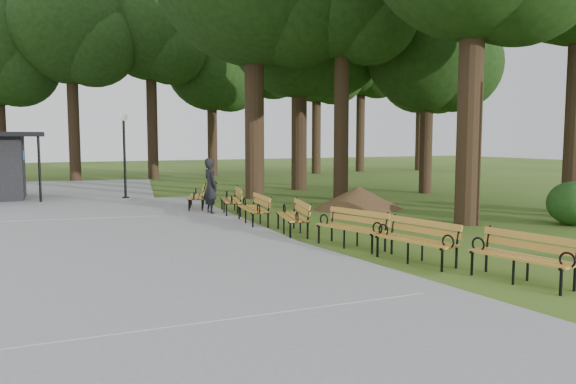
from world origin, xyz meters
name	(u,v)px	position (x,y,z in m)	size (l,w,h in m)	color
ground	(299,240)	(0.00, 0.00, 0.00)	(100.00, 100.00, 0.00)	#355518
path	(113,232)	(-4.00, 3.00, 0.03)	(12.00, 38.00, 0.06)	gray
person	(211,186)	(-0.56, 5.42, 0.92)	(0.67, 0.44, 1.84)	black
lamp_post	(124,138)	(-2.39, 11.19, 2.48)	(0.32, 0.32, 3.49)	black
dirt_mound	(358,198)	(4.58, 4.56, 0.40)	(2.76, 2.76, 0.80)	#47301C
bench_0	(521,258)	(1.68, -5.22, 0.44)	(1.90, 0.64, 0.88)	#B6812A
bench_1	(415,241)	(1.03, -3.17, 0.44)	(1.90, 0.64, 0.88)	#B6812A
bench_2	(351,228)	(0.67, -1.29, 0.44)	(1.90, 0.64, 0.88)	#B6812A
bench_3	(292,217)	(0.24, 0.92, 0.44)	(1.90, 0.64, 0.88)	#B6812A
bench_4	(253,209)	(-0.09, 2.87, 0.44)	(1.90, 0.64, 0.88)	#B6812A
bench_5	(231,200)	(0.07, 5.27, 0.44)	(1.90, 0.64, 0.88)	#B6812A
bench_6	(196,197)	(-0.63, 6.89, 0.44)	(1.90, 0.64, 0.88)	#B6812A
lawn_tree_4	(299,23)	(5.97, 12.12, 7.92)	(7.12, 7.12, 11.53)	black
lawn_tree_5	(428,48)	(10.39, 8.11, 6.47)	(5.66, 5.66, 9.34)	black
tree_backdrop	(240,53)	(7.14, 23.34, 8.10)	(35.58, 8.74, 16.20)	black
shrub_0	(573,225)	(8.15, -1.24, 0.00)	(1.49, 1.49, 1.27)	#193D14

